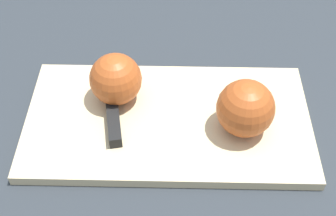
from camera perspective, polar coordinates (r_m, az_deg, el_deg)
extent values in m
plane|color=#282D33|center=(0.67, 0.00, -2.02)|extent=(4.00, 4.00, 0.00)
cube|color=#D1B789|center=(0.67, 0.00, -1.60)|extent=(0.42, 0.25, 0.02)
sphere|color=#AD4C1E|center=(0.63, 9.43, -0.04)|extent=(0.08, 0.08, 0.08)
cylinder|color=beige|center=(0.63, 8.92, 0.29)|extent=(0.06, 0.05, 0.07)
sphere|color=#AD4C1E|center=(0.67, -6.39, 3.51)|extent=(0.07, 0.07, 0.07)
cylinder|color=beige|center=(0.66, -6.47, 3.11)|extent=(0.07, 0.01, 0.07)
cube|color=silver|center=(0.71, -7.05, 2.88)|extent=(0.02, 0.09, 0.00)
cube|color=black|center=(0.65, -6.62, -1.80)|extent=(0.02, 0.08, 0.02)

